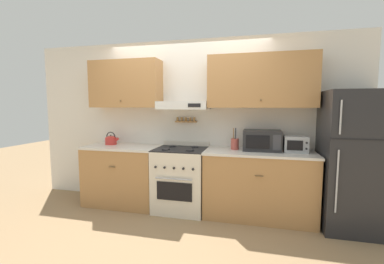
% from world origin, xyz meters
% --- Properties ---
extents(ground_plane, '(16.00, 16.00, 0.00)m').
position_xyz_m(ground_plane, '(0.00, 0.00, 0.00)').
color(ground_plane, '#937551').
extents(wall_back, '(5.20, 0.46, 2.55)m').
position_xyz_m(wall_back, '(0.08, 0.61, 1.50)').
color(wall_back, silver).
rests_on(wall_back, ground_plane).
extents(counter_left, '(1.15, 0.66, 0.92)m').
position_xyz_m(counter_left, '(-0.95, 0.33, 0.46)').
color(counter_left, '#AD7A47').
rests_on(counter_left, ground_plane).
extents(counter_right, '(1.49, 0.66, 0.92)m').
position_xyz_m(counter_right, '(1.11, 0.33, 0.46)').
color(counter_right, '#AD7A47').
rests_on(counter_right, ground_plane).
extents(stove_range, '(0.74, 0.68, 0.98)m').
position_xyz_m(stove_range, '(0.00, 0.32, 0.46)').
color(stove_range, beige).
rests_on(stove_range, ground_plane).
extents(refrigerator, '(0.72, 0.76, 1.73)m').
position_xyz_m(refrigerator, '(2.23, 0.27, 0.86)').
color(refrigerator, '#232326').
rests_on(refrigerator, ground_plane).
extents(tea_kettle, '(0.23, 0.18, 0.21)m').
position_xyz_m(tea_kettle, '(-1.20, 0.42, 1.00)').
color(tea_kettle, red).
rests_on(tea_kettle, counter_left).
extents(microwave, '(0.51, 0.39, 0.28)m').
position_xyz_m(microwave, '(1.15, 0.44, 1.06)').
color(microwave, '#232326').
rests_on(microwave, counter_right).
extents(utensil_crock, '(0.11, 0.11, 0.31)m').
position_xyz_m(utensil_crock, '(0.77, 0.42, 1.01)').
color(utensil_crock, '#B24C42').
rests_on(utensil_crock, counter_right).
extents(toaster_oven, '(0.30, 0.29, 0.21)m').
position_xyz_m(toaster_oven, '(1.58, 0.42, 1.03)').
color(toaster_oven, '#ADAFB5').
rests_on(toaster_oven, counter_right).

